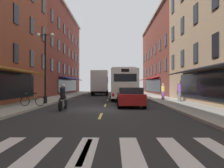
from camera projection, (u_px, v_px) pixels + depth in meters
name	position (u px, v px, depth m)	size (l,w,h in m)	color
ground_plane	(104.00, 110.00, 15.84)	(34.80, 80.00, 0.10)	#28282B
lane_centre_dashes	(103.00, 109.00, 15.59)	(0.14, 73.90, 0.01)	#DBCC4C
crosswalk_near	(85.00, 150.00, 5.84)	(7.10, 2.80, 0.01)	silver
sidewalk_left	(14.00, 108.00, 15.89)	(3.00, 80.00, 0.14)	#A39E93
sidewalk_right	(193.00, 108.00, 15.79)	(3.00, 80.00, 0.14)	#A39E93
transit_bus	(123.00, 84.00, 27.20)	(2.66, 11.12, 3.28)	white
box_truck	(100.00, 83.00, 37.50)	(2.54, 6.81, 3.74)	white
sedan_near	(130.00, 97.00, 17.74)	(1.94, 4.66, 1.41)	maroon
sedan_mid	(102.00, 89.00, 46.35)	(1.94, 4.48, 1.49)	silver
motorcycle_rider	(63.00, 99.00, 15.26)	(0.62, 2.07, 1.66)	black
bicycle_near	(33.00, 101.00, 16.64)	(1.71, 0.48, 0.91)	black
pedestrian_mid	(163.00, 91.00, 24.33)	(0.36, 0.36, 1.63)	#66387F
pedestrian_far	(180.00, 91.00, 21.17)	(0.36, 0.36, 1.81)	#4C4C51
street_lamp_twin	(45.00, 64.00, 19.10)	(1.42, 0.32, 5.60)	black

